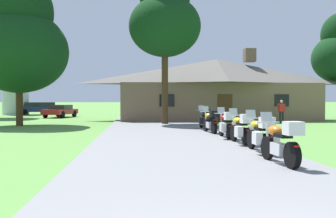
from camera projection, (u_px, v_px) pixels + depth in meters
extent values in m
plane|color=#56893D|center=(162.00, 128.00, 23.03)|extent=(500.00, 500.00, 0.00)
cube|color=slate|center=(165.00, 130.00, 21.04)|extent=(6.40, 80.00, 0.06)
cylinder|color=black|center=(267.00, 148.00, 10.60)|extent=(0.16, 0.65, 0.64)
cylinder|color=black|center=(292.00, 155.00, 9.18)|extent=(0.20, 0.65, 0.64)
cube|color=silver|center=(279.00, 149.00, 9.87)|extent=(0.30, 0.58, 0.30)
ellipsoid|color=orange|center=(275.00, 131.00, 10.11)|extent=(0.34, 0.54, 0.26)
cube|color=black|center=(283.00, 136.00, 9.66)|extent=(0.32, 0.54, 0.10)
cylinder|color=silver|center=(268.00, 122.00, 10.54)|extent=(0.66, 0.08, 0.03)
cylinder|color=silver|center=(267.00, 135.00, 10.59)|extent=(0.08, 0.24, 0.73)
cube|color=#B2BCC6|center=(267.00, 117.00, 10.64)|extent=(0.33, 0.13, 0.27)
sphere|color=silver|center=(268.00, 127.00, 10.55)|extent=(0.11, 0.11, 0.11)
cube|color=silver|center=(293.00, 128.00, 9.11)|extent=(0.43, 0.39, 0.32)
cube|color=red|center=(297.00, 147.00, 8.95)|extent=(0.14, 0.04, 0.06)
cylinder|color=silver|center=(291.00, 157.00, 9.52)|extent=(0.11, 0.55, 0.07)
cylinder|color=black|center=(251.00, 139.00, 12.91)|extent=(0.12, 0.64, 0.64)
cylinder|color=black|center=(266.00, 144.00, 11.48)|extent=(0.17, 0.64, 0.64)
cube|color=silver|center=(259.00, 140.00, 12.17)|extent=(0.27, 0.56, 0.30)
ellipsoid|color=gold|center=(256.00, 125.00, 12.42)|extent=(0.31, 0.53, 0.26)
cube|color=black|center=(261.00, 129.00, 11.96)|extent=(0.29, 0.53, 0.10)
cylinder|color=silver|center=(252.00, 118.00, 12.85)|extent=(0.66, 0.04, 0.03)
cylinder|color=silver|center=(251.00, 128.00, 12.90)|extent=(0.06, 0.24, 0.73)
cube|color=#B2BCC6|center=(251.00, 114.00, 12.95)|extent=(0.32, 0.12, 0.27)
sphere|color=silver|center=(252.00, 122.00, 12.86)|extent=(0.11, 0.11, 0.11)
cube|color=silver|center=(267.00, 123.00, 11.41)|extent=(0.41, 0.37, 0.32)
cube|color=red|center=(269.00, 137.00, 11.25)|extent=(0.14, 0.03, 0.06)
cylinder|color=silver|center=(267.00, 146.00, 11.81)|extent=(0.08, 0.55, 0.07)
cube|color=silver|center=(257.00, 138.00, 11.50)|extent=(0.21, 0.40, 0.36)
cube|color=silver|center=(274.00, 138.00, 11.55)|extent=(0.21, 0.40, 0.36)
cylinder|color=black|center=(234.00, 133.00, 15.25)|extent=(0.15, 0.65, 0.64)
cylinder|color=black|center=(246.00, 137.00, 13.83)|extent=(0.20, 0.65, 0.64)
cube|color=silver|center=(240.00, 133.00, 14.52)|extent=(0.30, 0.58, 0.30)
ellipsoid|color=gold|center=(238.00, 121.00, 14.76)|extent=(0.33, 0.54, 0.26)
cube|color=black|center=(242.00, 124.00, 14.31)|extent=(0.31, 0.54, 0.10)
cylinder|color=silver|center=(234.00, 115.00, 15.19)|extent=(0.66, 0.07, 0.03)
cylinder|color=silver|center=(234.00, 124.00, 15.24)|extent=(0.08, 0.24, 0.73)
cube|color=#B2BCC6|center=(233.00, 112.00, 15.29)|extent=(0.33, 0.13, 0.27)
sphere|color=silver|center=(234.00, 119.00, 15.20)|extent=(0.11, 0.11, 0.11)
cube|color=silver|center=(247.00, 119.00, 13.76)|extent=(0.42, 0.39, 0.32)
cube|color=red|center=(248.00, 131.00, 13.60)|extent=(0.14, 0.04, 0.06)
cylinder|color=silver|center=(247.00, 138.00, 14.17)|extent=(0.11, 0.55, 0.07)
cube|color=silver|center=(239.00, 132.00, 13.83)|extent=(0.23, 0.41, 0.36)
cube|color=silver|center=(253.00, 131.00, 13.91)|extent=(0.23, 0.41, 0.36)
cylinder|color=black|center=(221.00, 129.00, 17.45)|extent=(0.12, 0.64, 0.64)
cylinder|color=black|center=(229.00, 132.00, 16.02)|extent=(0.16, 0.64, 0.64)
cube|color=silver|center=(225.00, 129.00, 16.71)|extent=(0.27, 0.56, 0.30)
ellipsoid|color=maroon|center=(224.00, 118.00, 16.96)|extent=(0.31, 0.52, 0.26)
cube|color=black|center=(226.00, 121.00, 16.51)|extent=(0.29, 0.52, 0.10)
cylinder|color=silver|center=(222.00, 113.00, 17.40)|extent=(0.66, 0.04, 0.03)
cylinder|color=silver|center=(221.00, 121.00, 17.44)|extent=(0.06, 0.24, 0.73)
cube|color=#B2BCC6|center=(221.00, 110.00, 17.49)|extent=(0.32, 0.11, 0.27)
sphere|color=silver|center=(222.00, 116.00, 17.40)|extent=(0.11, 0.11, 0.11)
cube|color=silver|center=(230.00, 116.00, 15.95)|extent=(0.40, 0.36, 0.32)
cube|color=red|center=(231.00, 126.00, 15.79)|extent=(0.14, 0.03, 0.06)
cylinder|color=silver|center=(231.00, 133.00, 16.35)|extent=(0.08, 0.55, 0.07)
cube|color=silver|center=(223.00, 127.00, 16.04)|extent=(0.20, 0.40, 0.36)
cube|color=silver|center=(235.00, 127.00, 16.09)|extent=(0.20, 0.40, 0.36)
cylinder|color=black|center=(206.00, 125.00, 20.01)|extent=(0.18, 0.65, 0.64)
cylinder|color=black|center=(214.00, 127.00, 18.59)|extent=(0.22, 0.65, 0.64)
cube|color=silver|center=(210.00, 125.00, 19.28)|extent=(0.32, 0.58, 0.30)
ellipsoid|color=gold|center=(208.00, 116.00, 19.53)|extent=(0.35, 0.55, 0.26)
cube|color=black|center=(211.00, 118.00, 19.07)|extent=(0.33, 0.55, 0.10)
cylinder|color=silver|center=(206.00, 112.00, 19.95)|extent=(0.66, 0.10, 0.03)
cylinder|color=silver|center=(206.00, 118.00, 20.00)|extent=(0.08, 0.24, 0.73)
cube|color=#B2BCC6|center=(205.00, 109.00, 20.05)|extent=(0.33, 0.14, 0.27)
sphere|color=silver|center=(206.00, 114.00, 19.96)|extent=(0.11, 0.11, 0.11)
cube|color=black|center=(214.00, 114.00, 18.53)|extent=(0.43, 0.40, 0.32)
cube|color=red|center=(215.00, 123.00, 18.37)|extent=(0.14, 0.04, 0.06)
cylinder|color=silver|center=(215.00, 129.00, 18.94)|extent=(0.13, 0.55, 0.07)
cylinder|color=black|center=(201.00, 122.00, 22.45)|extent=(0.12, 0.64, 0.64)
cylinder|color=black|center=(206.00, 124.00, 21.02)|extent=(0.17, 0.64, 0.64)
cube|color=silver|center=(204.00, 122.00, 21.71)|extent=(0.27, 0.57, 0.30)
ellipsoid|color=#195B33|center=(203.00, 114.00, 21.96)|extent=(0.31, 0.53, 0.26)
cube|color=black|center=(205.00, 116.00, 21.51)|extent=(0.29, 0.53, 0.10)
cylinder|color=silver|center=(202.00, 110.00, 22.39)|extent=(0.66, 0.05, 0.03)
cylinder|color=silver|center=(201.00, 116.00, 22.44)|extent=(0.06, 0.24, 0.73)
cube|color=#B2BCC6|center=(201.00, 108.00, 22.49)|extent=(0.32, 0.12, 0.27)
sphere|color=silver|center=(202.00, 113.00, 22.40)|extent=(0.11, 0.11, 0.11)
cube|color=black|center=(206.00, 112.00, 20.95)|extent=(0.41, 0.37, 0.32)
cube|color=red|center=(207.00, 120.00, 20.79)|extent=(0.14, 0.03, 0.06)
cylinder|color=silver|center=(208.00, 125.00, 21.35)|extent=(0.08, 0.55, 0.07)
cube|color=black|center=(201.00, 121.00, 21.04)|extent=(0.21, 0.40, 0.36)
cube|color=black|center=(211.00, 121.00, 21.09)|extent=(0.21, 0.40, 0.36)
cube|color=brown|center=(216.00, 102.00, 32.33)|extent=(15.56, 6.45, 2.98)
pyramid|color=#5B5651|center=(216.00, 72.00, 32.27)|extent=(16.49, 6.84, 2.06)
cube|color=brown|center=(250.00, 55.00, 32.46)|extent=(0.90, 0.90, 1.10)
cube|color=#472D19|center=(225.00, 108.00, 29.10)|extent=(1.10, 0.08, 2.10)
cube|color=black|center=(167.00, 100.00, 28.74)|extent=(1.10, 0.06, 0.90)
cube|color=black|center=(282.00, 100.00, 29.42)|extent=(1.10, 0.06, 0.90)
cylinder|color=black|center=(283.00, 118.00, 27.42)|extent=(0.14, 0.14, 0.86)
cylinder|color=black|center=(280.00, 118.00, 27.43)|extent=(0.14, 0.14, 0.86)
cube|color=#A8231E|center=(281.00, 108.00, 27.41)|extent=(0.38, 0.25, 0.56)
cylinder|color=#A8231E|center=(285.00, 108.00, 27.41)|extent=(0.09, 0.09, 0.58)
cylinder|color=#A8231E|center=(278.00, 108.00, 27.41)|extent=(0.09, 0.09, 0.58)
sphere|color=tan|center=(282.00, 102.00, 27.40)|extent=(0.21, 0.21, 0.21)
cylinder|color=#422D19|center=(165.00, 85.00, 26.49)|extent=(0.44, 0.44, 5.33)
ellipsoid|color=#0F3314|center=(165.00, 26.00, 26.40)|extent=(4.89, 4.89, 4.15)
cylinder|color=#422D19|center=(19.00, 102.00, 25.16)|extent=(0.44, 0.44, 3.07)
ellipsoid|color=#0F3314|center=(19.00, 51.00, 25.08)|extent=(6.30, 6.30, 5.35)
ellipsoid|color=black|center=(19.00, 12.00, 25.02)|extent=(4.41, 4.41, 4.72)
cylinder|color=#B2B7BC|center=(16.00, 85.00, 43.94)|extent=(2.86, 2.86, 6.72)
cone|color=#999EA3|center=(15.00, 52.00, 43.85)|extent=(2.92, 2.92, 0.71)
cylinder|color=gray|center=(16.00, 85.00, 43.94)|extent=(2.95, 2.95, 0.15)
cube|color=navy|center=(38.00, 109.00, 44.28)|extent=(4.89, 2.81, 0.60)
cube|color=black|center=(40.00, 104.00, 44.33)|extent=(3.50, 2.29, 0.48)
cylinder|color=black|center=(25.00, 112.00, 43.06)|extent=(0.67, 0.36, 0.64)
cylinder|color=black|center=(25.00, 112.00, 44.68)|extent=(0.67, 0.36, 0.64)
cylinder|color=black|center=(52.00, 112.00, 43.90)|extent=(0.67, 0.36, 0.64)
cylinder|color=black|center=(51.00, 111.00, 45.52)|extent=(0.67, 0.36, 0.64)
cube|color=maroon|center=(60.00, 112.00, 37.10)|extent=(2.85, 4.53, 0.46)
cube|color=black|center=(61.00, 107.00, 37.18)|extent=(2.05, 2.24, 0.42)
cylinder|color=black|center=(58.00, 114.00, 38.53)|extent=(0.38, 0.67, 0.64)
cylinder|color=black|center=(74.00, 114.00, 38.23)|extent=(0.38, 0.67, 0.64)
cylinder|color=black|center=(45.00, 115.00, 35.97)|extent=(0.38, 0.67, 0.64)
cylinder|color=black|center=(62.00, 115.00, 35.67)|extent=(0.38, 0.67, 0.64)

